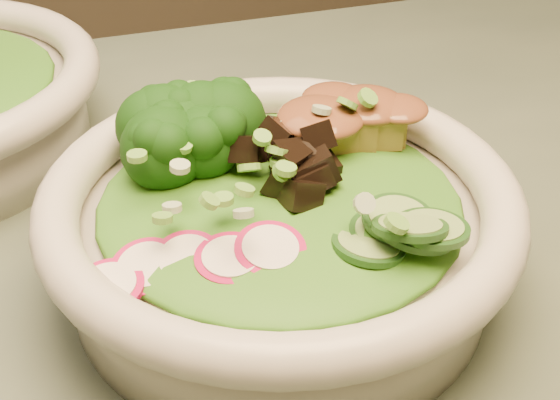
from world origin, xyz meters
name	(u,v)px	position (x,y,z in m)	size (l,w,h in m)	color
dining_table	(247,391)	(0.00, 0.00, 0.64)	(1.20, 0.80, 0.75)	black
salad_bowl	(280,228)	(0.02, -0.02, 0.79)	(0.28, 0.28, 0.08)	beige
lettuce_bed	(280,199)	(0.02, -0.02, 0.81)	(0.21, 0.21, 0.03)	#276C16
broccoli_florets	(189,142)	(-0.02, 0.03, 0.83)	(0.08, 0.07, 0.05)	black
radish_slices	(208,257)	(-0.03, -0.06, 0.82)	(0.12, 0.04, 0.02)	#B80E4C
cucumber_slices	(385,222)	(0.06, -0.07, 0.83)	(0.07, 0.07, 0.04)	#96BE69
mushroom_heap	(292,167)	(0.03, -0.01, 0.83)	(0.07, 0.07, 0.04)	black
tofu_cubes	(342,133)	(0.07, 0.02, 0.83)	(0.09, 0.06, 0.04)	olive
peanut_sauce	(343,114)	(0.07, 0.02, 0.84)	(0.07, 0.06, 0.02)	brown
scallion_garnish	(280,161)	(0.02, -0.02, 0.84)	(0.20, 0.20, 0.03)	#6DB03E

